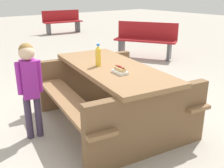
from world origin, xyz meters
The scene contains 7 objects.
ground_plane centered at (0.00, 0.00, 0.00)m, with size 30.00×30.00×0.00m, color #ADA599.
picnic_table centered at (0.00, 0.00, 0.44)m, with size 2.01×1.69×0.75m.
soda_bottle centered at (-0.10, -0.12, 0.87)m, with size 0.07×0.07×0.26m.
hotdog_tray centered at (0.28, -0.11, 0.78)m, with size 0.19×0.13×0.08m.
child_in_coat centered at (-0.29, -0.89, 0.69)m, with size 0.19×0.26×1.08m.
park_bench_near centered at (-2.23, 2.82, 0.45)m, with size 1.49×1.11×0.85m.
park_bench_far centered at (-7.02, 3.10, 0.45)m, with size 0.54×1.53×0.85m.
Camera 1 is at (2.35, -1.86, 1.60)m, focal length 42.46 mm.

